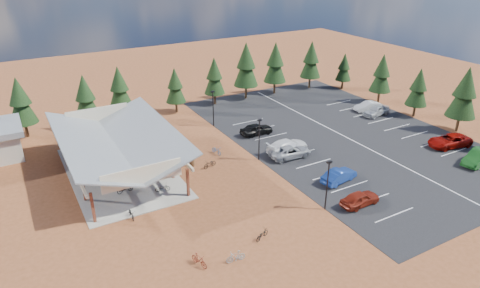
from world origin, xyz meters
TOP-DOWN VIEW (x-y plane):
  - ground at (0.00, 0.00)m, footprint 140.00×140.00m
  - asphalt_lot at (18.50, 3.00)m, footprint 27.00×44.00m
  - concrete_pad at (-10.00, 7.00)m, footprint 10.60×18.60m
  - bike_pavilion at (-10.00, 7.00)m, footprint 11.65×19.40m
  - lamp_post_0 at (5.00, -10.00)m, footprint 0.50×0.25m
  - lamp_post_1 at (5.00, 2.00)m, footprint 0.50×0.25m
  - lamp_post_2 at (5.00, 14.00)m, footprint 0.50×0.25m
  - trash_bin_0 at (-2.45, 4.49)m, footprint 0.60×0.60m
  - trash_bin_1 at (-3.59, 6.09)m, footprint 0.60×0.60m
  - pine_1 at (-18.01, 22.89)m, footprint 3.48×3.48m
  - pine_2 at (-10.34, 21.04)m, footprint 3.36×3.36m
  - pine_3 at (-5.28, 23.00)m, footprint 3.37×3.37m
  - pine_4 at (2.63, 21.86)m, footprint 2.95×2.95m
  - pine_5 at (9.32, 22.25)m, footprint 3.24×3.24m
  - pine_6 at (15.08, 22.37)m, footprint 3.98×3.98m
  - pine_7 at (20.66, 22.27)m, footprint 3.76×3.76m
  - pine_8 at (27.87, 21.88)m, footprint 3.56×3.56m
  - pine_10 at (33.06, -3.80)m, footprint 3.83×3.83m
  - pine_11 at (32.63, 3.01)m, footprint 3.11×3.11m
  - pine_12 at (32.69, 10.15)m, footprint 3.36×3.36m
  - pine_13 at (32.76, 18.75)m, footprint 2.69×2.69m
  - bike_0 at (-10.78, 2.28)m, footprint 1.74×0.74m
  - bike_1 at (-11.43, 3.22)m, footprint 1.79×0.92m
  - bike_2 at (-11.61, 9.38)m, footprint 1.73×0.66m
  - bike_3 at (-11.76, 11.64)m, footprint 1.82×0.58m
  - bike_4 at (-7.39, 0.62)m, footprint 1.60×0.89m
  - bike_5 at (-8.30, 2.77)m, footprint 1.75×0.60m
  - bike_6 at (-7.97, 9.83)m, footprint 1.58×0.77m
  - bike_7 at (-6.51, 11.22)m, footprint 1.73×0.87m
  - bike_8 at (-11.49, -2.34)m, footprint 0.62×1.69m
  - bike_11 at (-8.76, -11.36)m, footprint 0.99×1.85m
  - bike_12 at (-2.65, -10.88)m, footprint 1.74×1.18m
  - bike_13 at (-6.04, -12.37)m, footprint 1.68×0.62m
  - bike_14 at (1.41, 5.92)m, footprint 0.88×1.86m
  - bike_15 at (-2.79, 8.53)m, footprint 1.51×1.02m
  - bike_16 at (-0.82, 3.13)m, footprint 1.85×1.06m
  - car_0 at (8.36, -11.08)m, footprint 4.24×1.84m
  - car_1 at (9.67, -6.60)m, footprint 4.57×2.27m
  - car_2 at (8.60, 0.75)m, footprint 5.25×2.67m
  - car_3 at (9.14, 2.10)m, footprint 5.64×2.62m
  - car_4 at (8.66, 8.53)m, footprint 4.48×1.84m
  - car_5 at (26.41, -11.24)m, footprint 5.23×2.64m
  - car_6 at (27.71, -6.58)m, footprint 5.91×3.54m
  - car_8 at (27.88, 5.91)m, footprint 4.79×2.46m
  - car_9 at (28.25, 8.00)m, footprint 4.42×2.05m

SIDE VIEW (x-z plane):
  - ground at x=0.00m, z-range 0.00..0.00m
  - asphalt_lot at x=18.50m, z-range 0.00..0.04m
  - concrete_pad at x=-10.00m, z-range 0.00..0.10m
  - bike_12 at x=-2.65m, z-range 0.00..0.87m
  - bike_8 at x=-11.49m, z-range 0.00..0.88m
  - bike_15 at x=-2.79m, z-range 0.00..0.89m
  - trash_bin_0 at x=-2.45m, z-range 0.00..0.90m
  - trash_bin_1 at x=-3.59m, z-range 0.00..0.90m
  - bike_16 at x=-0.82m, z-range 0.00..0.92m
  - bike_14 at x=1.41m, z-range 0.00..0.94m
  - bike_13 at x=-6.04m, z-range 0.00..0.99m
  - bike_6 at x=-7.97m, z-range 0.10..0.89m
  - bike_4 at x=-7.39m, z-range 0.10..0.90m
  - bike_11 at x=-8.76m, z-range 0.00..1.07m
  - bike_0 at x=-10.78m, z-range 0.10..0.99m
  - bike_2 at x=-11.61m, z-range 0.10..1.00m
  - bike_7 at x=-6.51m, z-range 0.10..1.10m
  - bike_5 at x=-8.30m, z-range 0.10..1.13m
  - bike_1 at x=-11.43m, z-range 0.10..1.13m
  - bike_3 at x=-11.76m, z-range 0.10..1.18m
  - car_9 at x=28.25m, z-range 0.04..1.44m
  - car_2 at x=8.60m, z-range 0.04..1.46m
  - car_0 at x=8.36m, z-range 0.04..1.47m
  - car_1 at x=9.67m, z-range 0.04..1.48m
  - car_4 at x=8.66m, z-range 0.04..1.56m
  - car_6 at x=27.71m, z-range 0.04..1.58m
  - car_8 at x=27.88m, z-range 0.04..1.60m
  - car_3 at x=9.14m, z-range 0.04..1.63m
  - car_5 at x=26.41m, z-range 0.04..1.68m
  - lamp_post_0 at x=5.00m, z-range 0.41..5.55m
  - lamp_post_1 at x=5.00m, z-range 0.41..5.55m
  - lamp_post_2 at x=5.00m, z-range 0.41..5.55m
  - pine_13 at x=32.76m, z-range 0.69..6.95m
  - bike_pavilion at x=-10.00m, z-range 1.34..6.31m
  - pine_4 at x=2.63m, z-range 0.76..7.63m
  - pine_11 at x=32.63m, z-range 0.80..8.04m
  - pine_5 at x=9.32m, z-range 0.83..8.39m
  - pine_2 at x=-10.34m, z-range 0.86..8.69m
  - pine_12 at x=32.69m, z-range 0.87..8.70m
  - pine_3 at x=-5.28m, z-range 0.87..8.72m
  - pine_1 at x=-18.01m, z-range 0.90..9.01m
  - pine_8 at x=27.87m, z-range 0.92..9.21m
  - pine_7 at x=20.66m, z-range 0.97..9.74m
  - pine_10 at x=33.06m, z-range 0.99..9.92m
  - pine_6 at x=15.08m, z-range 1.03..10.30m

